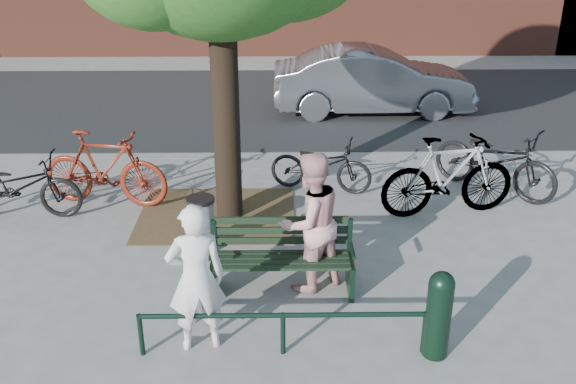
{
  "coord_description": "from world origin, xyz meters",
  "views": [
    {
      "loc": [
        -0.03,
        -6.8,
        4.35
      ],
      "look_at": [
        0.09,
        1.0,
        0.92
      ],
      "focal_mm": 40.0,
      "sensor_mm": 36.0,
      "label": 1
    }
  ],
  "objects_px": {
    "person_left": "(196,278)",
    "person_right": "(310,222)",
    "bollard": "(439,311)",
    "litter_bin": "(202,224)",
    "parked_car": "(372,81)",
    "bicycle_c": "(321,165)",
    "park_bench": "(282,255)"
  },
  "relations": [
    {
      "from": "person_right",
      "to": "bollard",
      "type": "bearing_deg",
      "value": 99.88
    },
    {
      "from": "person_left",
      "to": "parked_car",
      "type": "bearing_deg",
      "value": -121.27
    },
    {
      "from": "bollard",
      "to": "litter_bin",
      "type": "xyz_separation_m",
      "value": [
        -2.72,
        2.33,
        -0.13
      ]
    },
    {
      "from": "litter_bin",
      "to": "parked_car",
      "type": "relative_size",
      "value": 0.18
    },
    {
      "from": "person_left",
      "to": "person_right",
      "type": "bearing_deg",
      "value": -148.15
    },
    {
      "from": "park_bench",
      "to": "bicycle_c",
      "type": "bearing_deg",
      "value": 77.8
    },
    {
      "from": "person_left",
      "to": "person_right",
      "type": "distance_m",
      "value": 1.73
    },
    {
      "from": "person_left",
      "to": "park_bench",
      "type": "bearing_deg",
      "value": -140.74
    },
    {
      "from": "park_bench",
      "to": "person_right",
      "type": "xyz_separation_m",
      "value": [
        0.34,
        0.07,
        0.41
      ]
    },
    {
      "from": "litter_bin",
      "to": "park_bench",
      "type": "bearing_deg",
      "value": -42.58
    },
    {
      "from": "person_right",
      "to": "bicycle_c",
      "type": "height_order",
      "value": "person_right"
    },
    {
      "from": "bollard",
      "to": "parked_car",
      "type": "bearing_deg",
      "value": 86.73
    },
    {
      "from": "bicycle_c",
      "to": "person_right",
      "type": "bearing_deg",
      "value": -170.17
    },
    {
      "from": "park_bench",
      "to": "bollard",
      "type": "relative_size",
      "value": 1.73
    },
    {
      "from": "bicycle_c",
      "to": "litter_bin",
      "type": "bearing_deg",
      "value": 155.66
    },
    {
      "from": "litter_bin",
      "to": "bicycle_c",
      "type": "relative_size",
      "value": 0.46
    },
    {
      "from": "bollard",
      "to": "person_right",
      "type": "bearing_deg",
      "value": 132.56
    },
    {
      "from": "person_left",
      "to": "person_right",
      "type": "xyz_separation_m",
      "value": [
        1.24,
        1.2,
        0.04
      ]
    },
    {
      "from": "bicycle_c",
      "to": "parked_car",
      "type": "xyz_separation_m",
      "value": [
        1.46,
        4.54,
        0.3
      ]
    },
    {
      "from": "person_left",
      "to": "parked_car",
      "type": "height_order",
      "value": "person_left"
    },
    {
      "from": "person_left",
      "to": "bollard",
      "type": "bearing_deg",
      "value": 163.47
    },
    {
      "from": "person_left",
      "to": "litter_bin",
      "type": "relative_size",
      "value": 2.12
    },
    {
      "from": "person_left",
      "to": "bicycle_c",
      "type": "xyz_separation_m",
      "value": [
        1.57,
        4.22,
        -0.39
      ]
    },
    {
      "from": "person_right",
      "to": "bicycle_c",
      "type": "distance_m",
      "value": 3.07
    },
    {
      "from": "bicycle_c",
      "to": "parked_car",
      "type": "bearing_deg",
      "value": -1.85
    },
    {
      "from": "park_bench",
      "to": "person_right",
      "type": "bearing_deg",
      "value": 11.76
    },
    {
      "from": "person_left",
      "to": "bollard",
      "type": "height_order",
      "value": "person_left"
    },
    {
      "from": "litter_bin",
      "to": "bollard",
      "type": "bearing_deg",
      "value": -40.61
    },
    {
      "from": "litter_bin",
      "to": "parked_car",
      "type": "xyz_separation_m",
      "value": [
        3.23,
        6.62,
        0.35
      ]
    },
    {
      "from": "park_bench",
      "to": "litter_bin",
      "type": "height_order",
      "value": "park_bench"
    },
    {
      "from": "person_right",
      "to": "litter_bin",
      "type": "relative_size",
      "value": 2.23
    },
    {
      "from": "person_right",
      "to": "parked_car",
      "type": "height_order",
      "value": "person_right"
    }
  ]
}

